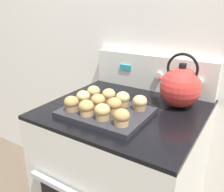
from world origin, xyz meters
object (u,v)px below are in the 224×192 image
object	(u,v)px
muffin_r0_c0	(71,103)
muffin_r2_c1	(109,96)
muffin_r0_c2	(103,112)
tea_kettle	(180,87)
muffin_r2_c0	(94,92)
muffin_r2_c2	(123,99)
stove_range	(124,181)
muffin_r1_c0	(83,98)
muffin_r0_c1	(86,108)
muffin_pan	(106,112)
muffin_r2_c3	(140,103)
muffin_r1_c1	(98,101)
muffin_r1_c2	(114,105)
muffin_r0_c3	(122,117)

from	to	relation	value
muffin_r0_c0	muffin_r2_c1	size ratio (longest dim) A/B	1.00
muffin_r0_c2	tea_kettle	xyz separation A→B (m)	(0.21, 0.35, 0.05)
muffin_r2_c0	muffin_r2_c2	world-z (taller)	same
stove_range	muffin_r1_c0	distance (m)	0.55
stove_range	muffin_r0_c1	size ratio (longest dim) A/B	13.26
muffin_pan	muffin_r1_c0	xyz separation A→B (m)	(-0.13, -0.00, 0.04)
muffin_r0_c0	muffin_r2_c3	xyz separation A→B (m)	(0.26, 0.17, 0.00)
muffin_r0_c0	muffin_r2_c1	distance (m)	0.19
muffin_r0_c2	muffin_r2_c3	bearing A→B (deg)	63.23
muffin_pan	muffin_r0_c1	size ratio (longest dim) A/B	5.62
muffin_r0_c1	muffin_r2_c3	size ratio (longest dim) A/B	1.00
muffin_r0_c1	muffin_r2_c3	xyz separation A→B (m)	(0.17, 0.17, 0.00)
muffin_r1_c1	muffin_r2_c3	distance (m)	0.19
muffin_pan	muffin_r0_c0	distance (m)	0.16
muffin_r1_c0	muffin_r2_c3	xyz separation A→B (m)	(0.26, 0.09, 0.00)
muffin_r0_c2	muffin_r0_c0	bearing A→B (deg)	-179.38
tea_kettle	muffin_r2_c0	bearing A→B (deg)	-154.07
stove_range	muffin_r0_c0	world-z (taller)	muffin_r0_c0
muffin_pan	muffin_r1_c2	distance (m)	0.06
muffin_r0_c3	muffin_r0_c2	bearing A→B (deg)	178.45
muffin_r0_c1	muffin_r1_c1	world-z (taller)	same
tea_kettle	muffin_r0_c2	bearing A→B (deg)	-120.84
muffin_r0_c3	muffin_r1_c2	world-z (taller)	same
muffin_r0_c3	tea_kettle	bearing A→B (deg)	71.42
muffin_r1_c2	muffin_r2_c3	distance (m)	0.12
muffin_r1_c2	muffin_r2_c1	bearing A→B (deg)	134.70
muffin_r0_c2	muffin_pan	bearing A→B (deg)	115.83
muffin_r2_c0	muffin_r2_c2	bearing A→B (deg)	1.15
muffin_r1_c1	tea_kettle	xyz separation A→B (m)	(0.30, 0.27, 0.05)
muffin_r0_c0	muffin_r0_c1	distance (m)	0.09
muffin_r0_c0	muffin_r2_c3	world-z (taller)	same
muffin_r1_c0	stove_range	bearing A→B (deg)	34.76
muffin_r1_c1	tea_kettle	world-z (taller)	tea_kettle
muffin_r1_c1	muffin_r2_c0	distance (m)	0.12
muffin_r0_c2	muffin_r1_c1	bearing A→B (deg)	135.28
muffin_r0_c1	muffin_r2_c2	bearing A→B (deg)	64.05
muffin_r2_c1	muffin_r1_c1	bearing A→B (deg)	-91.47
muffin_r2_c0	muffin_r2_c3	bearing A→B (deg)	0.83
muffin_r1_c0	muffin_r2_c2	world-z (taller)	same
muffin_pan	muffin_r0_c0	xyz separation A→B (m)	(-0.13, -0.09, 0.04)
muffin_r0_c0	muffin_r2_c0	distance (m)	0.17
muffin_r1_c2	muffin_r2_c1	xyz separation A→B (m)	(-0.09, 0.09, 0.00)
muffin_r2_c0	muffin_r2_c3	world-z (taller)	same
muffin_r1_c0	muffin_r2_c1	world-z (taller)	same
muffin_r0_c3	muffin_r2_c1	xyz separation A→B (m)	(-0.17, 0.17, 0.00)
muffin_r2_c2	muffin_r0_c1	bearing A→B (deg)	-115.95
stove_range	muffin_r0_c3	xyz separation A→B (m)	(0.09, -0.20, 0.51)
muffin_r2_c1	muffin_r1_c0	bearing A→B (deg)	-135.34
stove_range	muffin_r0_c1	distance (m)	0.55
stove_range	muffin_r2_c1	world-z (taller)	muffin_r2_c1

